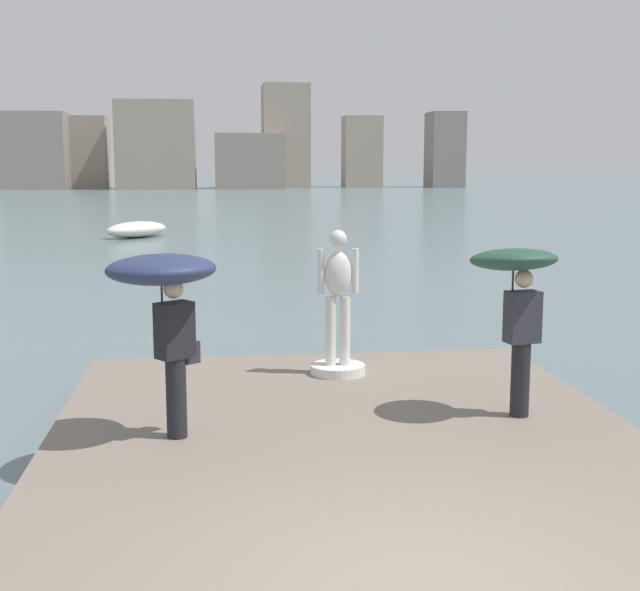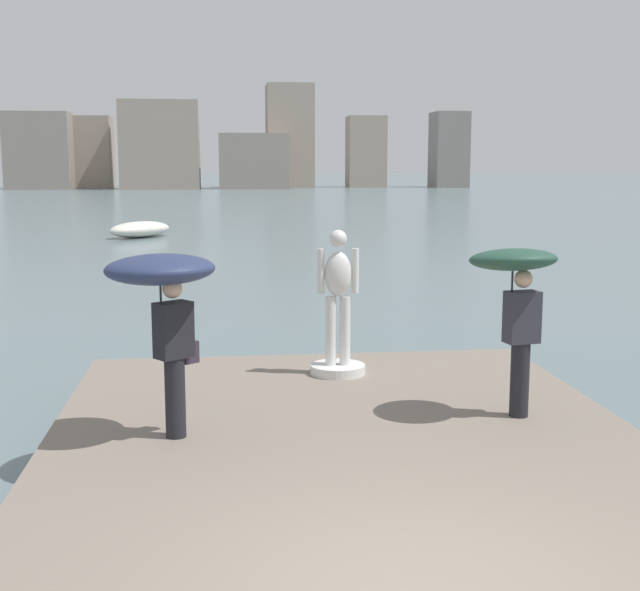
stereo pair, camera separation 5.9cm
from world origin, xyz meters
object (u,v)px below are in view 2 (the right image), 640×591
Objects in this scene: statue_white_figure at (338,319)px; onlooker_left at (163,287)px; boat_leftward at (140,229)px; onlooker_right at (515,283)px.

onlooker_left is at bearing -130.41° from statue_white_figure.
onlooker_left is 0.58× the size of boat_leftward.
onlooker_right reaches higher than onlooker_left.
statue_white_figure is at bearing -79.18° from boat_leftward.
boat_leftward is (-3.05, 30.15, -1.69)m from onlooker_left.
boat_leftward is at bearing 103.24° from onlooker_right.
statue_white_figure is 0.59× the size of boat_leftward.
onlooker_left is 3.97m from onlooker_right.
statue_white_figure is at bearing 49.59° from onlooker_left.
statue_white_figure is 3.52m from onlooker_left.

